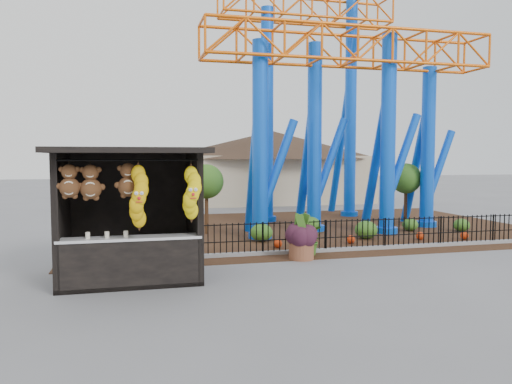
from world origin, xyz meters
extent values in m
plane|color=slate|center=(0.00, 0.00, 0.00)|extent=(120.00, 120.00, 0.00)
cube|color=#331E11|center=(4.00, 8.00, 0.01)|extent=(18.00, 12.00, 0.02)
cube|color=gray|center=(4.00, 3.00, 0.06)|extent=(18.00, 0.18, 0.12)
cube|color=black|center=(-3.00, 1.20, 0.05)|extent=(3.20, 2.60, 0.10)
cube|color=black|center=(-3.00, 2.44, 1.50)|extent=(3.20, 0.12, 3.00)
cube|color=black|center=(-4.54, 1.20, 1.50)|extent=(0.12, 2.60, 3.00)
cube|color=black|center=(-1.46, 1.20, 1.50)|extent=(0.12, 2.60, 3.00)
cube|color=black|center=(-3.00, 0.95, 3.06)|extent=(3.50, 3.40, 0.12)
cube|color=black|center=(-4.53, -0.03, 1.50)|extent=(0.14, 0.14, 3.00)
cube|color=black|center=(-1.47, -0.03, 1.50)|extent=(0.14, 0.14, 3.00)
cube|color=black|center=(-3.00, 0.15, 0.55)|extent=(3.00, 0.50, 1.10)
cube|color=silver|center=(-3.00, 0.15, 1.12)|extent=(3.10, 0.55, 0.06)
cylinder|color=black|center=(-3.00, -0.25, 2.85)|extent=(2.90, 0.04, 0.04)
cylinder|color=blue|center=(1.50, 6.00, 3.50)|extent=(0.56, 0.56, 7.00)
cylinder|color=blue|center=(1.50, 6.00, 0.12)|extent=(0.84, 0.84, 0.24)
cylinder|color=blue|center=(4.00, 7.20, 3.65)|extent=(0.56, 0.56, 7.30)
cylinder|color=blue|center=(4.00, 7.20, 0.12)|extent=(0.84, 0.84, 0.24)
cylinder|color=blue|center=(6.50, 6.00, 3.75)|extent=(0.56, 0.56, 7.50)
cylinder|color=blue|center=(6.50, 6.00, 0.12)|extent=(0.84, 0.84, 0.24)
cylinder|color=blue|center=(9.00, 7.20, 3.30)|extent=(0.56, 0.56, 6.60)
cylinder|color=blue|center=(9.00, 7.20, 0.12)|extent=(0.84, 0.84, 0.24)
cylinder|color=blue|center=(3.00, 10.50, 4.75)|extent=(0.56, 0.56, 9.50)
cylinder|color=blue|center=(3.00, 10.50, 0.12)|extent=(0.84, 0.84, 0.24)
cylinder|color=blue|center=(7.50, 11.50, 5.25)|extent=(0.56, 0.56, 10.50)
cylinder|color=blue|center=(7.50, 11.50, 0.12)|extent=(0.84, 0.84, 0.24)
cylinder|color=blue|center=(1.50, 6.90, 2.62)|extent=(0.36, 2.21, 5.85)
cylinder|color=blue|center=(2.20, 6.30, 2.45)|extent=(1.62, 0.32, 3.73)
cylinder|color=blue|center=(4.00, 8.10, 2.74)|extent=(0.36, 2.29, 6.10)
cylinder|color=blue|center=(4.70, 7.50, 2.55)|extent=(1.67, 0.32, 3.88)
cylinder|color=blue|center=(6.50, 6.90, 2.81)|extent=(0.36, 2.34, 6.26)
cylinder|color=blue|center=(7.20, 6.30, 2.62)|extent=(1.71, 0.32, 3.99)
cylinder|color=blue|center=(9.00, 8.10, 2.47)|extent=(0.36, 2.10, 5.53)
cylinder|color=blue|center=(9.70, 7.50, 2.31)|extent=(1.54, 0.32, 3.52)
cylinder|color=brown|center=(1.72, 2.19, 0.29)|extent=(0.94, 0.94, 0.58)
ellipsoid|color=#321423|center=(1.72, 2.19, 0.90)|extent=(0.70, 0.70, 0.64)
imported|color=#285D1B|center=(2.17, 2.70, 0.46)|extent=(1.05, 1.00, 0.92)
ellipsoid|color=#325F1C|center=(1.37, 5.31, 0.32)|extent=(0.77, 0.77, 0.62)
ellipsoid|color=#325F1C|center=(5.12, 4.94, 0.34)|extent=(0.80, 0.80, 0.64)
ellipsoid|color=#325F1C|center=(7.67, 6.24, 0.26)|extent=(0.61, 0.61, 0.49)
ellipsoid|color=#325F1C|center=(3.75, 6.89, 0.32)|extent=(0.75, 0.75, 0.60)
ellipsoid|color=#325F1C|center=(9.54, 5.62, 0.26)|extent=(0.62, 0.62, 0.50)
sphere|color=red|center=(1.55, 3.98, 0.16)|extent=(0.28, 0.28, 0.28)
sphere|color=red|center=(4.17, 4.15, 0.16)|extent=(0.28, 0.28, 0.28)
sphere|color=red|center=(6.85, 4.26, 0.16)|extent=(0.28, 0.28, 0.28)
sphere|color=red|center=(8.40, 3.94, 0.16)|extent=(0.28, 0.28, 0.28)
cube|color=#BFAD8C|center=(6.00, 20.00, 1.50)|extent=(12.00, 6.00, 3.00)
cone|color=#332319|center=(6.00, 20.00, 3.90)|extent=(15.00, 15.00, 1.80)
camera|label=1|loc=(-2.99, -11.13, 2.91)|focal=35.00mm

